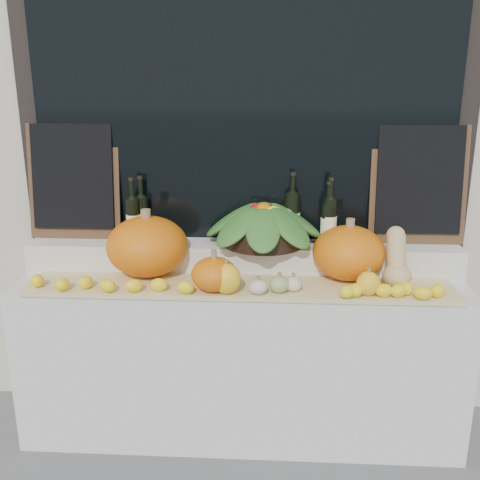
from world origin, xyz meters
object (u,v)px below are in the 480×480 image
object	(u,v)px
produce_bowl	(264,224)
wine_bottle_tall	(292,218)
pumpkin_right	(349,253)
pumpkin_left	(147,246)
butternut_squash	(397,262)

from	to	relation	value
produce_bowl	wine_bottle_tall	distance (m)	0.16
pumpkin_right	produce_bowl	size ratio (longest dim) A/B	0.55
pumpkin_left	wine_bottle_tall	xyz separation A→B (m)	(0.74, 0.18, 0.12)
pumpkin_right	produce_bowl	distance (m)	0.47
pumpkin_left	butternut_squash	distance (m)	1.25
produce_bowl	pumpkin_left	bearing A→B (deg)	-166.56
butternut_squash	pumpkin_left	bearing A→B (deg)	175.67
pumpkin_left	pumpkin_right	xyz separation A→B (m)	(1.02, 0.00, -0.02)
produce_bowl	wine_bottle_tall	size ratio (longest dim) A/B	1.74
pumpkin_left	butternut_squash	xyz separation A→B (m)	(1.24, -0.09, -0.03)
produce_bowl	wine_bottle_tall	xyz separation A→B (m)	(0.15, 0.04, 0.03)
pumpkin_right	pumpkin_left	bearing A→B (deg)	-179.96
pumpkin_left	pumpkin_right	distance (m)	1.02
pumpkin_right	wine_bottle_tall	bearing A→B (deg)	147.79
wine_bottle_tall	butternut_squash	bearing A→B (deg)	-28.56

